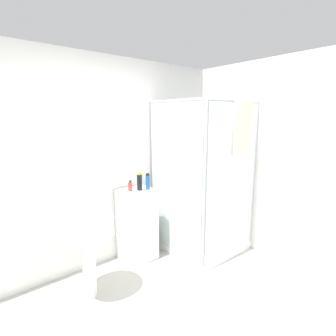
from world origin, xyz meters
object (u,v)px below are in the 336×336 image
at_px(sink, 87,235).
at_px(shampoo_bottle_tall_black, 139,182).
at_px(shampoo_bottle_blue, 148,182).
at_px(soap_dispenser, 130,187).

bearing_deg(sink, shampoo_bottle_tall_black, 18.25).
bearing_deg(shampoo_bottle_blue, soap_dispenser, 161.82).
distance_m(sink, shampoo_bottle_tall_black, 0.92).
bearing_deg(sink, shampoo_bottle_blue, 14.52).
distance_m(shampoo_bottle_tall_black, shampoo_bottle_blue, 0.11).
bearing_deg(shampoo_bottle_tall_black, shampoo_bottle_blue, -16.68).
bearing_deg(soap_dispenser, shampoo_bottle_tall_black, -19.52).
xyz_separation_m(sink, soap_dispenser, (0.69, 0.30, 0.31)).
xyz_separation_m(sink, shampoo_bottle_blue, (0.90, 0.23, 0.35)).
bearing_deg(sink, soap_dispenser, 23.76).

